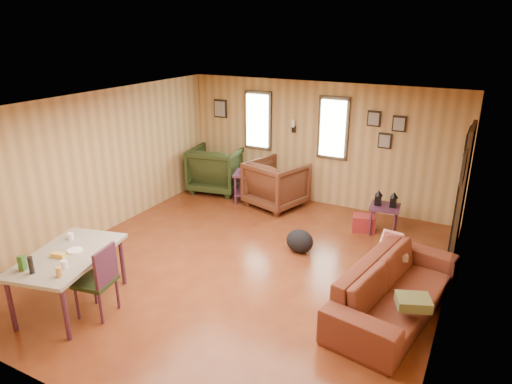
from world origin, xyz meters
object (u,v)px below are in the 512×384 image
at_px(end_table, 250,182).
at_px(dining_table, 67,259).
at_px(recliner_green, 217,167).
at_px(sofa, 397,281).
at_px(recliner_brown, 276,182).
at_px(side_table, 385,205).

height_order(end_table, dining_table, dining_table).
distance_m(recliner_green, dining_table, 4.59).
xyz_separation_m(sofa, dining_table, (-3.66, -1.76, 0.22)).
height_order(recliner_brown, recliner_green, recliner_green).
bearing_deg(recliner_green, sofa, 137.56).
xyz_separation_m(sofa, recliner_green, (-4.34, 2.78, 0.08)).
height_order(recliner_green, dining_table, recliner_green).
bearing_deg(recliner_brown, end_table, 20.08).
relative_size(recliner_green, dining_table, 0.67).
xyz_separation_m(sofa, side_table, (-0.66, 2.27, 0.08)).
xyz_separation_m(recliner_green, side_table, (3.68, -0.50, -0.01)).
bearing_deg(dining_table, side_table, 39.81).
distance_m(sofa, recliner_green, 5.15).
height_order(sofa, recliner_green, recliner_green).
distance_m(sofa, side_table, 2.37).
height_order(sofa, end_table, sofa).
bearing_deg(dining_table, end_table, 73.11).
height_order(side_table, dining_table, dining_table).
distance_m(recliner_brown, dining_table, 4.39).
relative_size(end_table, dining_table, 0.48).
relative_size(sofa, recliner_brown, 2.26).
bearing_deg(recliner_green, side_table, 162.40).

